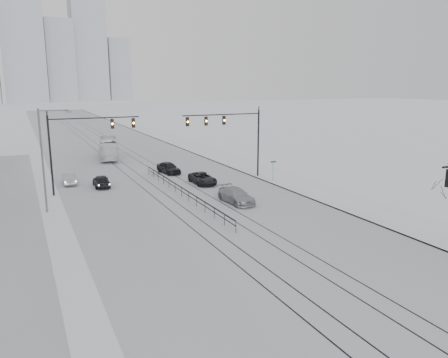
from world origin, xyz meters
TOP-DOWN VIEW (x-y plane):
  - road at (0.00, 60.00)m, footprint 22.00×260.00m
  - sidewalk_east at (13.50, 60.00)m, footprint 5.00×260.00m
  - curb at (11.05, 60.00)m, footprint 0.10×260.00m
  - tram_rails at (-0.00, 40.00)m, footprint 5.30×180.00m
  - skyline at (5.02, 273.63)m, footprint 96.00×48.00m
  - traffic_mast_ne at (8.15, 34.99)m, footprint 9.60×0.37m
  - traffic_mast_nw at (-8.52, 36.00)m, footprint 9.10×0.37m
  - street_light_west at (-12.20, 30.00)m, footprint 2.73×0.25m
  - median_fence at (0.00, 30.00)m, footprint 0.06×24.00m
  - street_sign at (11.80, 32.00)m, footprint 0.70×0.06m
  - sedan_sb_inner at (-6.50, 37.59)m, footprint 1.71×3.98m
  - sedan_sb_outer at (-9.51, 40.51)m, footprint 1.46×3.90m
  - sedan_nb_front at (4.03, 34.30)m, footprint 2.14×4.57m
  - sedan_nb_right at (3.85, 25.61)m, footprint 2.28×4.91m
  - sedan_nb_far at (2.42, 41.53)m, footprint 2.30×4.42m
  - box_truck at (-2.17, 56.26)m, footprint 4.28×10.89m

SIDE VIEW (x-z plane):
  - road at x=0.00m, z-range 0.00..0.02m
  - tram_rails at x=0.00m, z-range 0.02..0.03m
  - curb at x=11.05m, z-range 0.00..0.12m
  - sidewalk_east at x=13.50m, z-range 0.00..0.16m
  - median_fence at x=0.00m, z-range 0.03..1.03m
  - sedan_nb_front at x=4.03m, z-range 0.00..1.27m
  - sedan_sb_outer at x=-9.51m, z-range 0.00..1.27m
  - sedan_sb_inner at x=-6.50m, z-range 0.00..1.34m
  - sedan_nb_right at x=3.85m, z-range 0.00..1.39m
  - sedan_nb_far at x=2.42m, z-range 0.00..1.43m
  - box_truck at x=-2.17m, z-range 0.00..2.96m
  - street_sign at x=11.80m, z-range 0.41..2.81m
  - street_light_west at x=-12.20m, z-range 0.71..9.71m
  - traffic_mast_nw at x=-8.52m, z-range 1.57..9.57m
  - traffic_mast_ne at x=8.15m, z-range 1.76..9.76m
  - skyline at x=5.02m, z-range -5.35..66.65m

